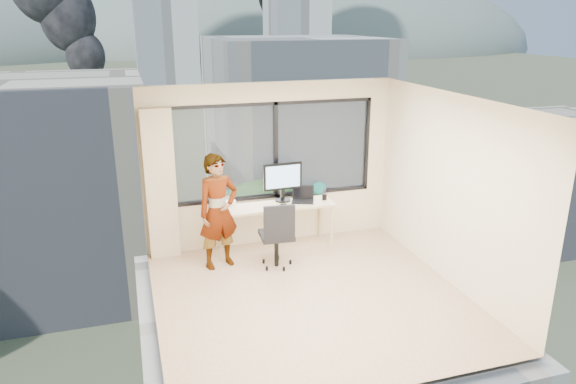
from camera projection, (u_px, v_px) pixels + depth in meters
name	position (u px, v px, depth m)	size (l,w,h in m)	color
floor	(310.00, 296.00, 7.09)	(4.00, 4.00, 0.01)	#D8AE8C
ceiling	(313.00, 100.00, 6.28)	(4.00, 4.00, 0.01)	white
wall_front	(384.00, 274.00, 4.87)	(4.00, 0.01, 2.60)	beige
wall_left	(147.00, 221.00, 6.13)	(0.01, 4.00, 2.60)	beige
wall_right	(450.00, 190.00, 7.24)	(0.01, 4.00, 2.60)	beige
window_wall	(273.00, 151.00, 8.45)	(3.30, 0.16, 1.55)	black
curtain	(161.00, 185.00, 7.96)	(0.45, 0.14, 2.30)	beige
desk	(276.00, 226.00, 8.48)	(1.80, 0.60, 0.75)	#CEB98A
chair	(276.00, 233.00, 7.81)	(0.53, 0.53, 1.04)	black
person	(218.00, 211.00, 7.73)	(0.62, 0.41, 1.71)	#2D2D33
monitor	(283.00, 182.00, 8.41)	(0.63, 0.13, 0.63)	black
game_console	(223.00, 202.00, 8.33)	(0.33, 0.27, 0.08)	white
laptop	(303.00, 195.00, 8.42)	(0.34, 0.36, 0.22)	black
cellphone	(283.00, 204.00, 8.32)	(0.10, 0.05, 0.01)	black
pen_cup	(324.00, 197.00, 8.54)	(0.08, 0.08, 0.10)	black
handbag	(318.00, 188.00, 8.78)	(0.28, 0.14, 0.21)	#0B4540
exterior_ground	(134.00, 100.00, 120.50)	(400.00, 400.00, 0.04)	#515B3D
near_bldg_a	(20.00, 192.00, 34.02)	(16.00, 12.00, 14.00)	beige
near_bldg_b	(295.00, 132.00, 46.83)	(14.00, 13.00, 16.00)	silver
near_bldg_c	(541.00, 179.00, 43.69)	(12.00, 10.00, 10.00)	beige
far_tower_b	(165.00, 30.00, 118.08)	(13.00, 13.00, 30.00)	silver
far_tower_c	(296.00, 35.00, 147.19)	(15.00, 15.00, 26.00)	silver
hill_b	(291.00, 48.00, 330.16)	(300.00, 220.00, 96.00)	slate
tree_b	(266.00, 283.00, 27.51)	(7.60, 7.60, 9.00)	#244E1A
tree_c	(386.00, 152.00, 52.37)	(8.40, 8.40, 10.00)	#244E1A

